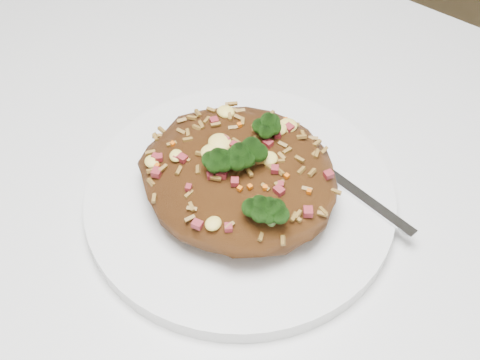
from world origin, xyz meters
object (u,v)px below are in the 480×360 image
at_px(dining_table, 159,309).
at_px(plate, 240,198).
at_px(fried_rice, 241,170).
at_px(fork, 339,180).

relative_size(dining_table, plate, 4.98).
bearing_deg(fried_rice, dining_table, -112.67).
distance_m(fried_rice, fork, 0.08).
height_order(dining_table, plate, plate).
bearing_deg(fried_rice, fork, 45.52).
xyz_separation_m(dining_table, fork, (0.09, 0.13, 0.11)).
bearing_deg(dining_table, plate, 68.04).
distance_m(plate, fried_rice, 0.04).
relative_size(plate, fork, 1.48).
height_order(fried_rice, fork, fried_rice).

